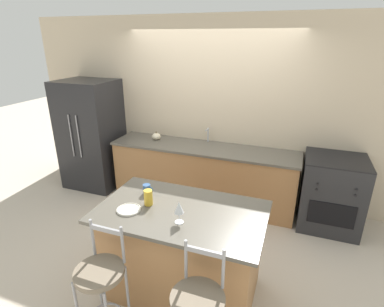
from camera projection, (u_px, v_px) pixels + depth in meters
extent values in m
plane|color=beige|center=(195.00, 212.00, 4.39)|extent=(18.00, 18.00, 0.00)
cube|color=beige|center=(211.00, 111.00, 4.51)|extent=(6.00, 0.07, 2.70)
cube|color=#A87547|center=(203.00, 175.00, 4.57)|extent=(2.73, 0.65, 0.86)
cube|color=#5B564C|center=(203.00, 147.00, 4.40)|extent=(2.77, 0.68, 0.03)
cube|color=black|center=(203.00, 147.00, 4.40)|extent=(0.56, 0.36, 0.01)
cylinder|color=#ADAFB5|center=(208.00, 135.00, 4.55)|extent=(0.02, 0.02, 0.22)
cylinder|color=#ADAFB5|center=(207.00, 130.00, 4.46)|extent=(0.02, 0.12, 0.02)
cube|color=#A87547|center=(182.00, 253.00, 2.90)|extent=(1.41, 0.80, 0.89)
cube|color=#5B564C|center=(181.00, 212.00, 2.73)|extent=(1.53, 0.92, 0.03)
cube|color=#232326|center=(92.00, 135.00, 4.96)|extent=(0.88, 0.75, 1.77)
cylinder|color=#939399|center=(71.00, 136.00, 4.60)|extent=(0.02, 0.02, 0.67)
cylinder|color=#939399|center=(79.00, 137.00, 4.56)|extent=(0.02, 0.02, 0.67)
cube|color=#28282B|center=(331.00, 193.00, 3.93)|extent=(0.75, 0.70, 0.96)
cube|color=black|center=(331.00, 215.00, 3.66)|extent=(0.54, 0.01, 0.31)
cube|color=black|center=(338.00, 159.00, 3.75)|extent=(0.75, 0.70, 0.02)
cylinder|color=black|center=(318.00, 184.00, 3.59)|extent=(0.03, 0.02, 0.03)
cylinder|color=black|center=(357.00, 190.00, 3.45)|extent=(0.03, 0.02, 0.03)
cylinder|color=black|center=(317.00, 190.00, 3.61)|extent=(0.03, 0.02, 0.03)
cylinder|color=black|center=(355.00, 196.00, 3.48)|extent=(0.03, 0.02, 0.03)
cylinder|color=#99999E|center=(100.00, 289.00, 2.62)|extent=(0.02, 0.02, 0.67)
cylinder|color=#99999E|center=(128.00, 298.00, 2.53)|extent=(0.02, 0.02, 0.67)
cylinder|color=#7F705B|center=(99.00, 272.00, 2.32)|extent=(0.39, 0.39, 0.04)
cylinder|color=#99999E|center=(93.00, 237.00, 2.42)|extent=(0.02, 0.02, 0.34)
cylinder|color=#99999E|center=(123.00, 245.00, 2.33)|extent=(0.02, 0.02, 0.34)
cube|color=#99999E|center=(106.00, 230.00, 2.33)|extent=(0.28, 0.02, 0.04)
cylinder|color=#7F705B|center=(198.00, 299.00, 2.08)|extent=(0.39, 0.39, 0.04)
cylinder|color=#99999E|center=(186.00, 259.00, 2.18)|extent=(0.02, 0.02, 0.34)
cylinder|color=#99999E|center=(223.00, 269.00, 2.09)|extent=(0.02, 0.02, 0.34)
cube|color=#99999E|center=(204.00, 252.00, 2.09)|extent=(0.28, 0.02, 0.04)
cylinder|color=beige|center=(129.00, 210.00, 2.72)|extent=(0.22, 0.22, 0.01)
torus|color=beige|center=(129.00, 209.00, 2.72)|extent=(0.22, 0.22, 0.01)
cylinder|color=white|center=(179.00, 222.00, 2.55)|extent=(0.08, 0.08, 0.00)
cylinder|color=white|center=(179.00, 217.00, 2.53)|extent=(0.01, 0.01, 0.09)
cone|color=white|center=(179.00, 207.00, 2.49)|extent=(0.08, 0.08, 0.11)
cylinder|color=#335689|center=(147.00, 189.00, 2.99)|extent=(0.08, 0.08, 0.10)
torus|color=#335689|center=(150.00, 190.00, 2.98)|extent=(0.07, 0.01, 0.07)
cylinder|color=gold|center=(148.00, 198.00, 2.79)|extent=(0.08, 0.08, 0.15)
ellipsoid|color=beige|center=(156.00, 136.00, 4.66)|extent=(0.13, 0.13, 0.10)
cylinder|color=brown|center=(156.00, 132.00, 4.64)|extent=(0.02, 0.02, 0.02)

